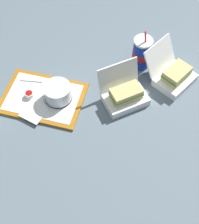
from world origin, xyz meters
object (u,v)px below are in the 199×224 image
(ketchup_cup, at_px, (29,94))
(soda_cup_right, at_px, (142,53))
(clamshell_sandwich_front, at_px, (174,75))
(food_tray, at_px, (43,98))
(cake_container, at_px, (58,93))
(plastic_fork, at_px, (32,80))
(clamshell_sandwich_center, at_px, (125,95))

(ketchup_cup, relative_size, soda_cup_right, 0.18)
(ketchup_cup, distance_m, clamshell_sandwich_front, 0.68)
(clamshell_sandwich_front, bearing_deg, soda_cup_right, 163.06)
(ketchup_cup, bearing_deg, clamshell_sandwich_front, 26.67)
(food_tray, distance_m, clamshell_sandwich_front, 0.62)
(ketchup_cup, distance_m, soda_cup_right, 0.56)
(clamshell_sandwich_front, bearing_deg, cake_container, -150.49)
(food_tray, xyz_separation_m, soda_cup_right, (0.37, 0.34, 0.08))
(ketchup_cup, relative_size, clamshell_sandwich_front, 0.15)
(cake_container, relative_size, soda_cup_right, 0.55)
(plastic_fork, relative_size, soda_cup_right, 0.49)
(clamshell_sandwich_center, relative_size, clamshell_sandwich_front, 0.94)
(cake_container, distance_m, plastic_fork, 0.17)
(ketchup_cup, relative_size, clamshell_sandwich_center, 0.16)
(food_tray, distance_m, plastic_fork, 0.11)
(cake_container, relative_size, clamshell_sandwich_center, 0.49)
(cake_container, distance_m, clamshell_sandwich_center, 0.30)
(plastic_fork, distance_m, clamshell_sandwich_center, 0.45)
(food_tray, xyz_separation_m, clamshell_sandwich_center, (0.36, 0.11, 0.04))
(ketchup_cup, distance_m, clamshell_sandwich_center, 0.44)
(cake_container, xyz_separation_m, soda_cup_right, (0.30, 0.32, 0.03))
(clamshell_sandwich_center, bearing_deg, clamshell_sandwich_front, 44.23)
(plastic_fork, height_order, clamshell_sandwich_center, clamshell_sandwich_center)
(ketchup_cup, xyz_separation_m, soda_cup_right, (0.43, 0.36, 0.06))
(clamshell_sandwich_center, bearing_deg, ketchup_cup, -163.73)
(cake_container, height_order, soda_cup_right, soda_cup_right)
(clamshell_sandwich_center, bearing_deg, cake_container, -163.20)
(soda_cup_right, bearing_deg, plastic_fork, -149.63)
(cake_container, xyz_separation_m, plastic_fork, (-0.16, 0.05, -0.03))
(cake_container, relative_size, clamshell_sandwich_front, 0.47)
(clamshell_sandwich_center, bearing_deg, food_tray, -163.19)
(plastic_fork, xyz_separation_m, soda_cup_right, (0.46, 0.27, 0.07))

